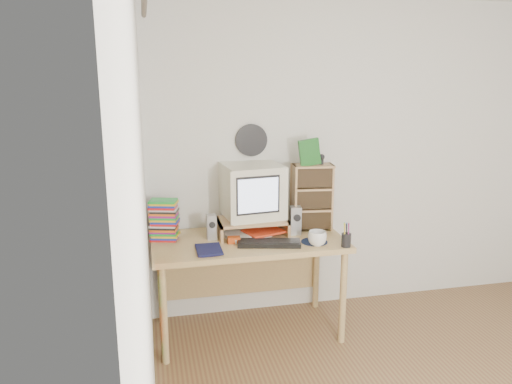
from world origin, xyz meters
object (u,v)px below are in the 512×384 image
crt_monitor (253,192)px  keyboard (269,243)px  diary (196,249)px  mug (317,238)px  dvd_stack (164,222)px  desk (247,253)px  cd_rack (312,197)px

crt_monitor → keyboard: (0.05, -0.31, -0.31)m
diary → mug: bearing=-3.0°
dvd_stack → mug: dvd_stack is taller
desk → crt_monitor: bearing=50.5°
keyboard → diary: diary is taller
desk → mug: mug is taller
desk → crt_monitor: crt_monitor is taller
desk → cd_rack: (0.53, 0.06, 0.39)m
desk → diary: (-0.40, -0.25, 0.16)m
crt_monitor → cd_rack: 0.47m
desk → diary: 0.50m
mug → desk: bearing=146.1°
desk → keyboard: bearing=-61.7°
desk → cd_rack: 0.66m
cd_rack → diary: cd_rack is taller
cd_rack → mug: cd_rack is taller
keyboard → dvd_stack: bearing=171.4°
mug → diary: 0.85m
desk → dvd_stack: (-0.59, 0.07, 0.27)m
crt_monitor → mug: size_ratio=3.17×
desk → dvd_stack: 0.66m
desk → mug: bearing=-33.9°
desk → crt_monitor: (0.07, 0.09, 0.45)m
dvd_stack → diary: dvd_stack is taller
crt_monitor → mug: bearing=-52.4°
keyboard → cd_rack: (0.41, 0.29, 0.24)m
diary → dvd_stack: bearing=122.6°
keyboard → mug: mug is taller
desk → diary: size_ratio=6.62×
keyboard → mug: size_ratio=3.34×
crt_monitor → diary: 0.65m
crt_monitor → cd_rack: size_ratio=0.82×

